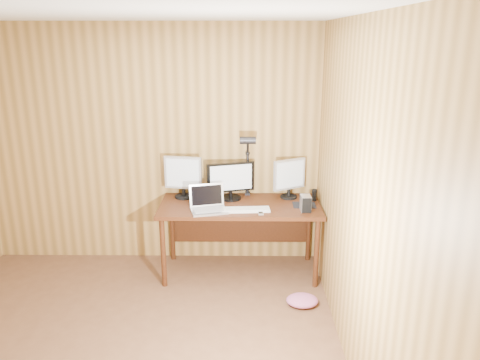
{
  "coord_description": "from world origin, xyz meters",
  "views": [
    {
      "loc": [
        0.97,
        -2.76,
        2.36
      ],
      "look_at": [
        0.93,
        1.58,
        1.02
      ],
      "focal_mm": 35.0,
      "sensor_mm": 36.0,
      "label": 1
    }
  ],
  "objects_px": {
    "monitor_left": "(183,176)",
    "laptop": "(208,204)",
    "monitor_right": "(289,177)",
    "hard_drive": "(306,203)",
    "desk": "(240,213)",
    "mouse": "(304,203)",
    "keyboard": "(246,210)",
    "speaker": "(314,195)",
    "phone": "(261,213)",
    "monitor_center": "(231,181)",
    "desk_lamp": "(248,157)"
  },
  "relations": [
    {
      "from": "monitor_left",
      "to": "monitor_center",
      "type": "bearing_deg",
      "value": 5.27
    },
    {
      "from": "mouse",
      "to": "desk_lamp",
      "type": "bearing_deg",
      "value": 166.35
    },
    {
      "from": "keyboard",
      "to": "mouse",
      "type": "bearing_deg",
      "value": 10.82
    },
    {
      "from": "hard_drive",
      "to": "desk_lamp",
      "type": "relative_size",
      "value": 0.22
    },
    {
      "from": "monitor_right",
      "to": "monitor_left",
      "type": "bearing_deg",
      "value": 152.39
    },
    {
      "from": "monitor_center",
      "to": "hard_drive",
      "type": "height_order",
      "value": "monitor_center"
    },
    {
      "from": "monitor_right",
      "to": "hard_drive",
      "type": "height_order",
      "value": "monitor_right"
    },
    {
      "from": "monitor_right",
      "to": "keyboard",
      "type": "distance_m",
      "value": 0.62
    },
    {
      "from": "hard_drive",
      "to": "speaker",
      "type": "bearing_deg",
      "value": 64.05
    },
    {
      "from": "desk",
      "to": "laptop",
      "type": "xyz_separation_m",
      "value": [
        -0.31,
        -0.23,
        0.18
      ]
    },
    {
      "from": "monitor_left",
      "to": "keyboard",
      "type": "height_order",
      "value": "monitor_left"
    },
    {
      "from": "monitor_left",
      "to": "monitor_right",
      "type": "height_order",
      "value": "monitor_left"
    },
    {
      "from": "laptop",
      "to": "keyboard",
      "type": "height_order",
      "value": "laptop"
    },
    {
      "from": "desk",
      "to": "speaker",
      "type": "xyz_separation_m",
      "value": [
        0.75,
        0.05,
        0.18
      ]
    },
    {
      "from": "speaker",
      "to": "mouse",
      "type": "bearing_deg",
      "value": -130.42
    },
    {
      "from": "monitor_right",
      "to": "laptop",
      "type": "height_order",
      "value": "monitor_right"
    },
    {
      "from": "desk",
      "to": "desk_lamp",
      "type": "distance_m",
      "value": 0.58
    },
    {
      "from": "mouse",
      "to": "hard_drive",
      "type": "height_order",
      "value": "hard_drive"
    },
    {
      "from": "monitor_center",
      "to": "monitor_right",
      "type": "xyz_separation_m",
      "value": [
        0.6,
        0.04,
        0.02
      ]
    },
    {
      "from": "desk",
      "to": "keyboard",
      "type": "relative_size",
      "value": 3.41
    },
    {
      "from": "monitor_right",
      "to": "speaker",
      "type": "height_order",
      "value": "monitor_right"
    },
    {
      "from": "monitor_left",
      "to": "hard_drive",
      "type": "distance_m",
      "value": 1.28
    },
    {
      "from": "monitor_right",
      "to": "desk",
      "type": "bearing_deg",
      "value": 167.0
    },
    {
      "from": "monitor_center",
      "to": "monitor_right",
      "type": "height_order",
      "value": "monitor_right"
    },
    {
      "from": "speaker",
      "to": "phone",
      "type": "bearing_deg",
      "value": -146.83
    },
    {
      "from": "speaker",
      "to": "keyboard",
      "type": "bearing_deg",
      "value": -157.29
    },
    {
      "from": "laptop",
      "to": "hard_drive",
      "type": "xyz_separation_m",
      "value": [
        0.94,
        -0.01,
        0.02
      ]
    },
    {
      "from": "laptop",
      "to": "phone",
      "type": "height_order",
      "value": "laptop"
    },
    {
      "from": "phone",
      "to": "desk_lamp",
      "type": "xyz_separation_m",
      "value": [
        -0.12,
        0.47,
        0.43
      ]
    },
    {
      "from": "mouse",
      "to": "phone",
      "type": "relative_size",
      "value": 1.15
    },
    {
      "from": "desk",
      "to": "mouse",
      "type": "xyz_separation_m",
      "value": [
        0.64,
        -0.09,
        0.15
      ]
    },
    {
      "from": "monitor_left",
      "to": "monitor_right",
      "type": "bearing_deg",
      "value": 9.94
    },
    {
      "from": "phone",
      "to": "mouse",
      "type": "bearing_deg",
      "value": 23.01
    },
    {
      "from": "hard_drive",
      "to": "speaker",
      "type": "relative_size",
      "value": 1.24
    },
    {
      "from": "mouse",
      "to": "phone",
      "type": "height_order",
      "value": "mouse"
    },
    {
      "from": "desk",
      "to": "hard_drive",
      "type": "xyz_separation_m",
      "value": [
        0.63,
        -0.24,
        0.2
      ]
    },
    {
      "from": "keyboard",
      "to": "mouse",
      "type": "distance_m",
      "value": 0.6
    },
    {
      "from": "desk",
      "to": "hard_drive",
      "type": "relative_size",
      "value": 10.61
    },
    {
      "from": "monitor_left",
      "to": "laptop",
      "type": "height_order",
      "value": "monitor_left"
    },
    {
      "from": "monitor_center",
      "to": "speaker",
      "type": "xyz_separation_m",
      "value": [
        0.85,
        -0.05,
        -0.14
      ]
    },
    {
      "from": "monitor_center",
      "to": "speaker",
      "type": "bearing_deg",
      "value": -18.64
    },
    {
      "from": "monitor_center",
      "to": "monitor_left",
      "type": "relative_size",
      "value": 1.1
    },
    {
      "from": "laptop",
      "to": "hard_drive",
      "type": "distance_m",
      "value": 0.94
    },
    {
      "from": "desk",
      "to": "desk_lamp",
      "type": "height_order",
      "value": "desk_lamp"
    },
    {
      "from": "monitor_center",
      "to": "phone",
      "type": "relative_size",
      "value": 4.79
    },
    {
      "from": "monitor_right",
      "to": "mouse",
      "type": "distance_m",
      "value": 0.33
    },
    {
      "from": "keyboard",
      "to": "mouse",
      "type": "xyz_separation_m",
      "value": [
        0.58,
        0.16,
        0.01
      ]
    },
    {
      "from": "desk",
      "to": "mouse",
      "type": "distance_m",
      "value": 0.66
    },
    {
      "from": "monitor_left",
      "to": "keyboard",
      "type": "distance_m",
      "value": 0.78
    },
    {
      "from": "desk",
      "to": "monitor_right",
      "type": "xyz_separation_m",
      "value": [
        0.5,
        0.14,
        0.34
      ]
    }
  ]
}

